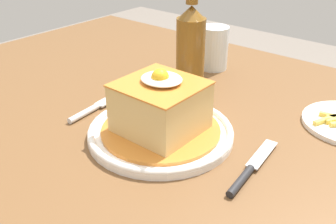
% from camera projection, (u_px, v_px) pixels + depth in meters
% --- Properties ---
extents(dining_table, '(1.38, 0.86, 0.76)m').
position_uv_depth(dining_table, '(188.00, 160.00, 0.80)').
color(dining_table, brown).
rests_on(dining_table, ground_plane).
extents(main_plate, '(0.26, 0.26, 0.02)m').
position_uv_depth(main_plate, '(161.00, 132.00, 0.67)').
color(main_plate, white).
rests_on(main_plate, dining_table).
extents(sandwich_meal, '(0.21, 0.21, 0.12)m').
position_uv_depth(sandwich_meal, '(161.00, 109.00, 0.65)').
color(sandwich_meal, orange).
rests_on(sandwich_meal, main_plate).
extents(fork, '(0.03, 0.14, 0.01)m').
position_uv_depth(fork, '(91.00, 109.00, 0.76)').
color(fork, silver).
rests_on(fork, dining_table).
extents(knife, '(0.03, 0.17, 0.01)m').
position_uv_depth(knife, '(247.00, 173.00, 0.58)').
color(knife, '#262628').
rests_on(knife, dining_table).
extents(beer_bottle_amber, '(0.06, 0.06, 0.27)m').
position_uv_depth(beer_bottle_amber, '(191.00, 41.00, 0.83)').
color(beer_bottle_amber, brown).
rests_on(beer_bottle_amber, dining_table).
extents(drinking_glass, '(0.07, 0.07, 0.10)m').
position_uv_depth(drinking_glass, '(214.00, 51.00, 0.94)').
color(drinking_glass, silver).
rests_on(drinking_glass, dining_table).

